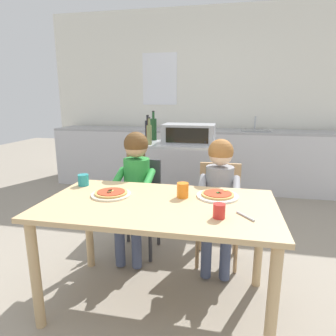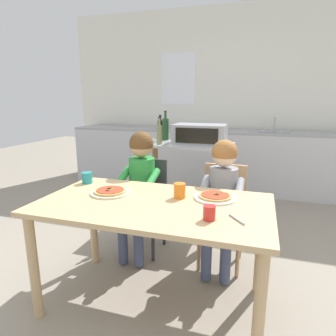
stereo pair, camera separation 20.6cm
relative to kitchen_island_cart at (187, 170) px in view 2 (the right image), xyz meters
The scene contains 20 objects.
ground_plane 0.62m from the kitchen_island_cart, 48.80° to the right, with size 12.44×12.44×0.00m, color gray.
back_wall_tiled 1.94m from the kitchen_island_cart, 85.87° to the left, with size 5.03×0.13×2.70m.
kitchen_counter 1.38m from the kitchen_island_cart, 84.49° to the left, with size 4.52×0.60×1.09m.
kitchen_island_cart is the anchor object (origin of this frame).
toaster_oven 0.42m from the kitchen_island_cart, ahead, with size 0.54×0.35×0.20m.
bottle_clear_vinegar 0.55m from the kitchen_island_cart, 150.87° to the left, with size 0.07×0.07×0.33m.
bottle_squat_spirits 0.50m from the kitchen_island_cart, behind, with size 0.06×0.06×0.27m.
bottle_dark_olive_oil 0.60m from the kitchen_island_cart, 149.29° to the left, with size 0.06×0.06×0.28m.
bottle_brown_beer 0.51m from the kitchen_island_cart, 144.69° to the right, with size 0.05×0.05×0.28m.
dining_table 1.40m from the kitchen_island_cart, 84.64° to the right, with size 1.44×0.80×0.72m.
dining_chair_left 0.74m from the kitchen_island_cart, 106.64° to the right, with size 0.36×0.36×0.81m.
dining_chair_right 0.87m from the kitchen_island_cart, 55.89° to the right, with size 0.36×0.36×0.81m.
child_in_green_shirt 0.85m from the kitchen_island_cart, 104.38° to the right, with size 0.32×0.42×1.06m.
child_in_grey_shirt 0.97m from the kitchen_island_cart, 59.85° to the right, with size 0.32×0.42×1.03m.
pizza_plate_cream 1.35m from the kitchen_island_cart, 98.96° to the right, with size 0.26×0.26×0.03m.
pizza_plate_white 1.32m from the kitchen_island_cart, 68.15° to the right, with size 0.27×0.27×0.03m.
drinking_cup_teal 1.26m from the kitchen_island_cart, 113.37° to the right, with size 0.08×0.08×0.08m, color teal.
drinking_cup_orange 1.31m from the kitchen_island_cart, 78.24° to the right, with size 0.08×0.08×0.10m, color orange.
drinking_cup_red 1.65m from the kitchen_island_cart, 72.01° to the right, with size 0.07×0.07×0.08m, color red.
serving_spoon 1.66m from the kitchen_island_cart, 66.97° to the right, with size 0.01×0.01×0.14m, color #B7BABF.
Camera 2 is at (0.60, -1.62, 1.35)m, focal length 31.32 mm.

